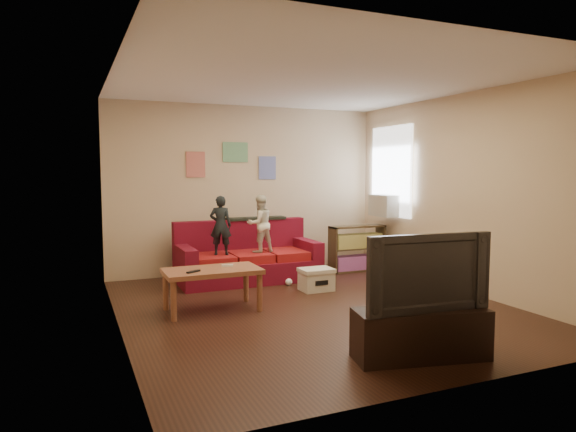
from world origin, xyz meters
name	(u,v)px	position (x,y,z in m)	size (l,w,h in m)	color
room_shell	(314,196)	(0.00, 0.00, 1.35)	(4.52, 5.02, 2.72)	#361D14
sofa	(247,260)	(-0.24, 1.82, 0.31)	(2.10, 0.96, 0.92)	maroon
child_a	(221,225)	(-0.69, 1.65, 0.87)	(0.31, 0.21, 0.86)	black
child_b	(260,224)	(-0.09, 1.65, 0.87)	(0.42, 0.32, 0.85)	silver
coffee_table	(212,275)	(-1.17, 0.35, 0.43)	(1.12, 0.61, 0.50)	#95573B
remote	(193,271)	(-1.42, 0.23, 0.51)	(0.18, 0.05, 0.02)	black
game_controller	(227,266)	(-0.97, 0.40, 0.52)	(0.13, 0.04, 0.03)	white
bookshelf	(357,251)	(1.66, 1.78, 0.34)	(0.94, 0.28, 0.75)	#44351F
window	(391,172)	(2.22, 1.65, 1.64)	(0.04, 1.08, 1.48)	white
ac_unit	(384,206)	(2.10, 1.65, 1.08)	(0.28, 0.55, 0.35)	#B7B2A3
artwork_left	(196,165)	(-0.85, 2.48, 1.75)	(0.30, 0.01, 0.40)	#D87266
artwork_center	(235,152)	(-0.20, 2.48, 1.95)	(0.42, 0.01, 0.32)	#72B27F
artwork_right	(267,168)	(0.35, 2.48, 1.70)	(0.30, 0.01, 0.38)	#727FCC
file_box	(316,279)	(0.42, 0.78, 0.16)	(0.45, 0.34, 0.31)	silver
tv_stand	(421,334)	(0.12, -1.89, 0.22)	(1.19, 0.40, 0.44)	black
television	(422,271)	(0.12, -1.89, 0.79)	(1.18, 0.16, 0.68)	black
tissue	(289,282)	(0.19, 1.21, 0.05)	(0.10, 0.10, 0.10)	white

